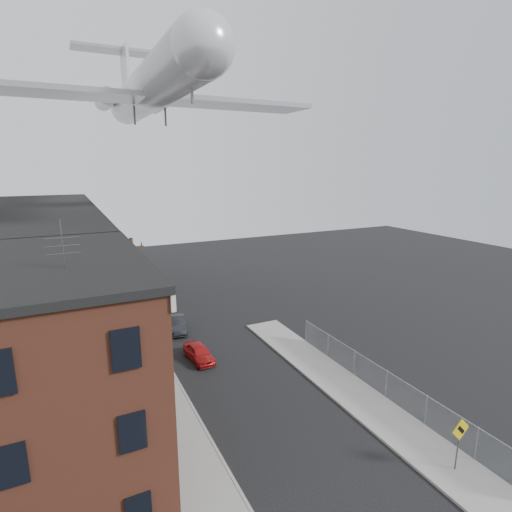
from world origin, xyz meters
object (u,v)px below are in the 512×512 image
Objects in this scene: warning_sign at (459,436)px; car_far at (150,288)px; utility_pole at (135,295)px; airplane at (150,89)px; street_tree at (122,278)px; car_mid at (177,324)px; car_near at (199,353)px.

car_far is at bearing 102.50° from warning_sign.
utility_pole is 0.29× the size of airplane.
airplane is at bearing 106.42° from warning_sign.
street_tree reaches higher than car_mid.
car_near is 22.40m from airplane.
warning_sign is 0.62× the size of car_far.
warning_sign is 0.54× the size of street_tree.
utility_pole is 2.53× the size of car_near.
car_mid is at bearing -94.47° from car_far.
utility_pole is at bearing 120.48° from warning_sign.
car_far is at bearing 51.86° from street_tree.
car_near is 0.94× the size of car_mid.
street_tree is 0.17× the size of airplane.
street_tree is 13.81m from car_near.
street_tree is 17.53m from airplane.
airplane is (-0.33, 4.38, 19.85)m from car_mid.
utility_pole is at bearing -91.89° from street_tree.
car_far reaches higher than car_mid.
car_mid is (3.47, -7.11, -2.83)m from street_tree.
street_tree is 1.15× the size of car_far.
utility_pole is at bearing -109.30° from car_far.
car_far reaches higher than car_near.
car_near is at bearing -82.03° from car_mid.
street_tree is 1.46× the size of car_near.
airplane reaches higher than car_mid.
utility_pole reaches higher than car_far.
warning_sign is 0.79× the size of car_near.
car_mid is (3.80, 2.82, -4.05)m from utility_pole.
utility_pole is at bearing -115.77° from airplane.
airplane is (3.15, -2.73, 17.03)m from street_tree.
street_tree is (0.33, 9.92, -1.22)m from utility_pole.
car_near is (3.80, -3.13, -4.07)m from utility_pole.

